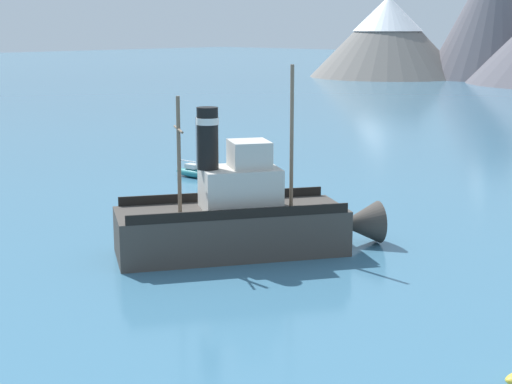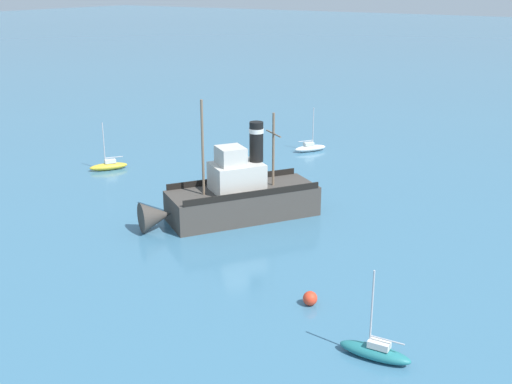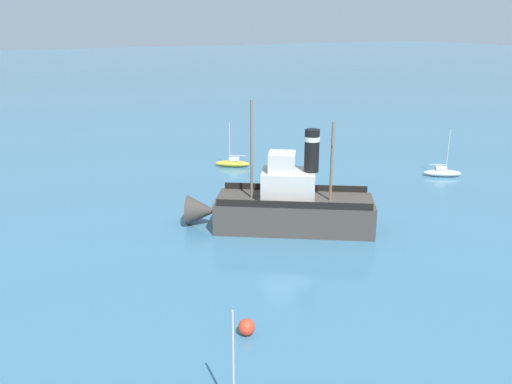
{
  "view_description": "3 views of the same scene",
  "coord_description": "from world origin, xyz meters",
  "px_view_note": "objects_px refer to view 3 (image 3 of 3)",
  "views": [
    {
      "loc": [
        28.26,
        -29.61,
        11.84
      ],
      "look_at": [
        0.03,
        1.3,
        2.96
      ],
      "focal_mm": 55.0,
      "sensor_mm": 36.0,
      "label": 1
    },
    {
      "loc": [
        -27.11,
        39.67,
        18.6
      ],
      "look_at": [
        -1.09,
        -0.8,
        2.42
      ],
      "focal_mm": 45.0,
      "sensor_mm": 36.0,
      "label": 2
    },
    {
      "loc": [
        -33.04,
        20.25,
        15.42
      ],
      "look_at": [
        2.04,
        1.5,
        2.8
      ],
      "focal_mm": 38.0,
      "sensor_mm": 36.0,
      "label": 3
    }
  ],
  "objects_px": {
    "old_tugboat": "(286,206)",
    "sailboat_white": "(442,172)",
    "mooring_buoy": "(247,327)",
    "sailboat_yellow": "(233,163)"
  },
  "relations": [
    {
      "from": "old_tugboat",
      "to": "sailboat_white",
      "type": "bearing_deg",
      "value": -77.37
    },
    {
      "from": "sailboat_white",
      "to": "mooring_buoy",
      "type": "height_order",
      "value": "sailboat_white"
    },
    {
      "from": "old_tugboat",
      "to": "sailboat_white",
      "type": "distance_m",
      "value": 22.45
    },
    {
      "from": "mooring_buoy",
      "to": "sailboat_white",
      "type": "bearing_deg",
      "value": -61.83
    },
    {
      "from": "sailboat_white",
      "to": "old_tugboat",
      "type": "bearing_deg",
      "value": 102.63
    },
    {
      "from": "sailboat_white",
      "to": "sailboat_yellow",
      "type": "xyz_separation_m",
      "value": [
        13.76,
        17.48,
        0.0
      ]
    },
    {
      "from": "sailboat_yellow",
      "to": "mooring_buoy",
      "type": "bearing_deg",
      "value": 155.47
    },
    {
      "from": "sailboat_white",
      "to": "sailboat_yellow",
      "type": "relative_size",
      "value": 1.0
    },
    {
      "from": "old_tugboat",
      "to": "mooring_buoy",
      "type": "height_order",
      "value": "old_tugboat"
    },
    {
      "from": "sailboat_yellow",
      "to": "mooring_buoy",
      "type": "relative_size",
      "value": 5.61
    }
  ]
}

